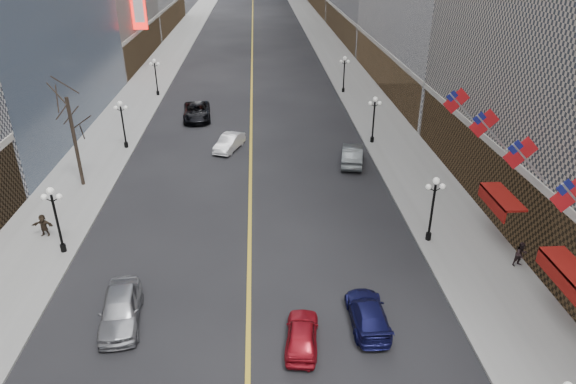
{
  "coord_description": "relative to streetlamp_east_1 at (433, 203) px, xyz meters",
  "views": [
    {
      "loc": [
        0.81,
        1.66,
        18.13
      ],
      "look_at": [
        1.97,
        20.9,
        8.49
      ],
      "focal_mm": 32.0,
      "sensor_mm": 36.0,
      "label": 1
    }
  ],
  "objects": [
    {
      "name": "ped_west_far",
      "position": [
        -25.46,
        2.06,
        -1.97
      ],
      "size": [
        1.49,
        0.58,
        1.56
      ],
      "primitive_type": "imported",
      "rotation": [
        0.0,
        0.0,
        -0.11
      ],
      "color": "black",
      "rests_on": "sidewalk_west"
    },
    {
      "name": "streetlamp_east_2",
      "position": [
        0.0,
        18.0,
        0.0
      ],
      "size": [
        1.26,
        0.44,
        4.52
      ],
      "color": "black",
      "rests_on": "sidewalk_east"
    },
    {
      "name": "streetlamp_east_3",
      "position": [
        0.0,
        36.0,
        0.0
      ],
      "size": [
        1.26,
        0.44,
        4.52
      ],
      "color": "black",
      "rests_on": "sidewalk_east"
    },
    {
      "name": "streetlamp_west_2",
      "position": [
        -23.6,
        18.0,
        0.0
      ],
      "size": [
        1.26,
        0.44,
        4.52
      ],
      "color": "black",
      "rests_on": "sidewalk_west"
    },
    {
      "name": "streetlamp_east_1",
      "position": [
        0.0,
        0.0,
        0.0
      ],
      "size": [
        1.26,
        0.44,
        4.52
      ],
      "color": "black",
      "rests_on": "sidewalk_east"
    },
    {
      "name": "flag_3",
      "position": [
        3.51,
        -3.0,
        4.39
      ],
      "size": [
        2.87,
        0.12,
        2.87
      ],
      "color": "#B2B2B7",
      "rests_on": "ground"
    },
    {
      "name": "tree_west_far",
      "position": [
        -25.3,
        10.0,
        3.34
      ],
      "size": [
        3.6,
        3.6,
        7.92
      ],
      "color": "#2D231C",
      "rests_on": "sidewalk_west"
    },
    {
      "name": "flag_4",
      "position": [
        3.51,
        2.0,
        4.39
      ],
      "size": [
        2.87,
        0.12,
        2.87
      ],
      "color": "#B2B2B7",
      "rests_on": "ground"
    },
    {
      "name": "sidewalk_east",
      "position": [
        2.2,
        40.0,
        -2.83
      ],
      "size": [
        6.0,
        230.0,
        0.15
      ],
      "primitive_type": "cube",
      "color": "gray",
      "rests_on": "ground"
    },
    {
      "name": "ped_east_walk",
      "position": [
        4.6,
        -3.26,
        -1.95
      ],
      "size": [
        0.86,
        0.6,
        1.6
      ],
      "primitive_type": "imported",
      "rotation": [
        0.0,
        0.0,
        0.24
      ],
      "color": "black",
      "rests_on": "sidewalk_east"
    },
    {
      "name": "sidewalk_west",
      "position": [
        -25.8,
        40.0,
        -2.83
      ],
      "size": [
        6.0,
        230.0,
        0.15
      ],
      "primitive_type": "cube",
      "color": "gray",
      "rests_on": "ground"
    },
    {
      "name": "car_nb_mid",
      "position": [
        -13.8,
        17.19,
        -2.18
      ],
      "size": [
        3.03,
        4.66,
        1.45
      ],
      "primitive_type": "imported",
      "rotation": [
        0.0,
        0.0,
        -0.37
      ],
      "color": "silver",
      "rests_on": "ground"
    },
    {
      "name": "car_sb_near",
      "position": [
        -5.61,
        -7.74,
        -2.24
      ],
      "size": [
        1.87,
        4.58,
        1.33
      ],
      "primitive_type": "imported",
      "rotation": [
        0.0,
        0.0,
        3.14
      ],
      "color": "#121446",
      "rests_on": "ground"
    },
    {
      "name": "flag_2",
      "position": [
        3.51,
        -8.0,
        4.39
      ],
      "size": [
        2.87,
        0.12,
        2.87
      ],
      "color": "#B2B2B7",
      "rests_on": "ground"
    },
    {
      "name": "streetlamp_west_3",
      "position": [
        -23.6,
        36.0,
        0.0
      ],
      "size": [
        1.26,
        0.44,
        4.52
      ],
      "color": "black",
      "rests_on": "sidewalk_west"
    },
    {
      "name": "car_nb_far",
      "position": [
        -17.74,
        26.5,
        -2.04
      ],
      "size": [
        3.42,
        6.44,
        1.72
      ],
      "primitive_type": "imported",
      "rotation": [
        0.0,
        0.0,
        0.09
      ],
      "color": "black",
      "rests_on": "ground"
    },
    {
      "name": "car_sb_mid",
      "position": [
        -9.15,
        -9.08,
        -2.23
      ],
      "size": [
        2.05,
        4.09,
        1.34
      ],
      "primitive_type": "imported",
      "rotation": [
        0.0,
        0.0,
        3.02
      ],
      "color": "maroon",
      "rests_on": "ground"
    },
    {
      "name": "awning_b",
      "position": [
        4.3,
        -8.0,
        0.18
      ],
      "size": [
        1.4,
        4.0,
        0.93
      ],
      "color": "maroon",
      "rests_on": "ground"
    },
    {
      "name": "lane_line",
      "position": [
        -11.8,
        50.0,
        -2.89
      ],
      "size": [
        0.25,
        200.0,
        0.02
      ],
      "primitive_type": "cube",
      "color": "gold",
      "rests_on": "ground"
    },
    {
      "name": "flag_5",
      "position": [
        3.51,
        7.0,
        4.39
      ],
      "size": [
        2.87,
        0.12,
        2.87
      ],
      "color": "#B2B2B7",
      "rests_on": "ground"
    },
    {
      "name": "car_nb_near",
      "position": [
        -18.41,
        -6.81,
        -2.06
      ],
      "size": [
        2.59,
        5.17,
        1.69
      ],
      "primitive_type": "imported",
      "rotation": [
        0.0,
        0.0,
        0.12
      ],
      "color": "#9C9EA3",
      "rests_on": "ground"
    },
    {
      "name": "awning_c",
      "position": [
        4.3,
        -0.0,
        0.18
      ],
      "size": [
        1.4,
        4.0,
        0.93
      ],
      "color": "maroon",
      "rests_on": "ground"
    },
    {
      "name": "streetlamp_west_1",
      "position": [
        -23.6,
        0.0,
        0.0
      ],
      "size": [
        1.26,
        0.44,
        4.52
      ],
      "color": "black",
      "rests_on": "sidewalk_west"
    },
    {
      "name": "car_sb_far",
      "position": [
        -2.8,
        13.23,
        -2.07
      ],
      "size": [
        2.7,
        5.32,
        1.67
      ],
      "primitive_type": "imported",
      "rotation": [
        0.0,
        0.0,
        2.95
      ],
      "color": "#52585A",
      "rests_on": "ground"
    }
  ]
}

